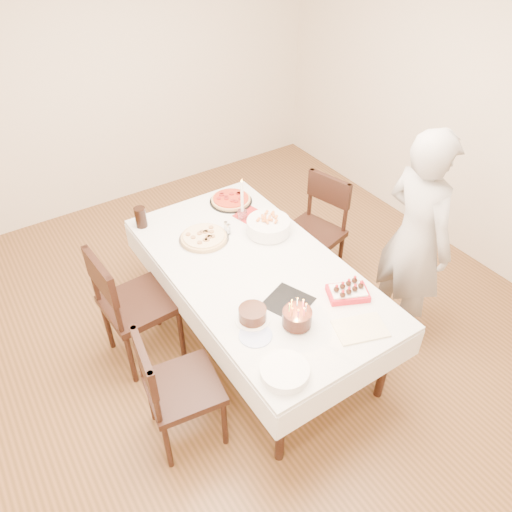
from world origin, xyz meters
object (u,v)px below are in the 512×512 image
chair_right_savory (311,235)px  cola_glass (141,217)px  pizza_white (204,238)px  pasta_bowl (268,226)px  birthday_cake (297,314)px  strawberry_box (348,292)px  dining_table (256,305)px  layer_cake (252,314)px  chair_left_dessert (183,387)px  taper_candle (242,199)px  pizza_pepperoni (231,200)px  person (415,240)px  chair_left_savory (139,304)px

chair_right_savory → cola_glass: bearing=141.1°
pizza_white → pasta_bowl: 0.51m
birthday_cake → strawberry_box: bearing=3.0°
dining_table → cola_glass: size_ratio=12.69×
pizza_white → layer_cake: (-0.15, -0.91, 0.02)m
pasta_bowl → birthday_cake: (-0.41, -0.91, 0.04)m
chair_right_savory → chair_left_dessert: (-1.64, -0.79, -0.02)m
pasta_bowl → taper_candle: 0.31m
layer_cake → birthday_cake: (0.21, -0.19, 0.05)m
dining_table → layer_cake: layer_cake is taller
pizza_pepperoni → strawberry_box: strawberry_box is taller
taper_candle → cola_glass: 0.81m
chair_left_dessert → person: (1.90, -0.05, 0.40)m
dining_table → strawberry_box: bearing=-59.1°
person → strawberry_box: bearing=102.4°
taper_candle → dining_table: bearing=-113.3°
birthday_cake → dining_table: bearing=81.2°
person → birthday_cake: 1.16m
dining_table → taper_candle: bearing=66.7°
pasta_bowl → birthday_cake: bearing=-114.1°
dining_table → pasta_bowl: size_ratio=6.37×
taper_candle → birthday_cake: size_ratio=1.97×
chair_right_savory → pizza_pepperoni: size_ratio=2.73×
pizza_pepperoni → person: bearing=-60.0°
chair_left_dessert → pizza_pepperoni: 1.73m
dining_table → person: 1.28m
chair_left_savory → layer_cake: bearing=118.7°
chair_right_savory → taper_candle: size_ratio=2.69×
dining_table → chair_left_savory: (-0.79, 0.36, 0.14)m
pasta_bowl → taper_candle: size_ratio=0.91×
person → pasta_bowl: bearing=48.9°
birthday_cake → pizza_white: bearing=93.1°
taper_candle → strawberry_box: (0.10, -1.16, -0.15)m
chair_left_savory → chair_left_dessert: (-0.05, -0.80, -0.04)m
pasta_bowl → layer_cake: (-0.61, -0.72, -0.02)m
layer_cake → taper_candle: bearing=61.0°
dining_table → chair_left_savory: chair_left_savory is taller
cola_glass → strawberry_box: bearing=-61.2°
dining_table → chair_left_savory: bearing=155.5°
person → birthday_cake: bearing=100.9°
dining_table → pizza_pepperoni: 0.97m
cola_glass → birthday_cake: size_ratio=0.90×
chair_left_dessert → pizza_pepperoni: (1.13, 1.28, 0.30)m
taper_candle → birthday_cake: taper_candle is taller
dining_table → chair_left_savory: size_ratio=2.08×
pasta_bowl → strawberry_box: bearing=-87.5°
dining_table → pasta_bowl: 0.61m
pasta_bowl → cola_glass: (-0.79, 0.63, 0.02)m
chair_right_savory → chair_left_dessert: chair_right_savory is taller
layer_cake → birthday_cake: size_ratio=1.22×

